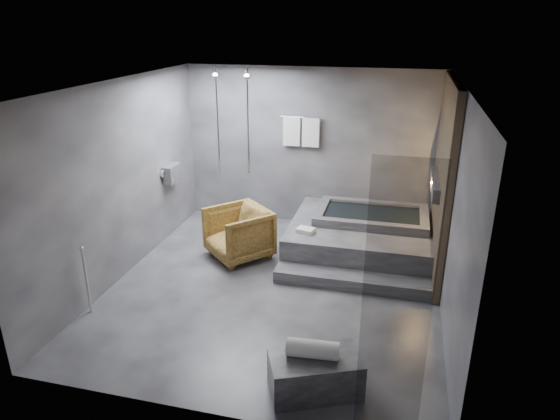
# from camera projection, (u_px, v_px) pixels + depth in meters

# --- Properties ---
(room) EXTENTS (5.00, 5.04, 2.82)m
(room) POSITION_uv_depth(u_px,v_px,m) (308.00, 166.00, 6.58)
(room) COLOR #2F2F32
(room) RESTS_ON ground
(tub_deck) EXTENTS (2.20, 2.00, 0.50)m
(tub_deck) POSITION_uv_depth(u_px,v_px,m) (360.00, 237.00, 8.06)
(tub_deck) COLOR #343437
(tub_deck) RESTS_ON ground
(tub_step) EXTENTS (2.20, 0.36, 0.18)m
(tub_step) POSITION_uv_depth(u_px,v_px,m) (351.00, 281.00, 7.05)
(tub_step) COLOR #343437
(tub_step) RESTS_ON ground
(concrete_bench) EXTENTS (1.03, 0.82, 0.41)m
(concrete_bench) POSITION_uv_depth(u_px,v_px,m) (315.00, 374.00, 5.03)
(concrete_bench) COLOR #2F2F31
(concrete_bench) RESTS_ON ground
(driftwood_chair) EXTENTS (1.24, 1.24, 0.81)m
(driftwood_chair) POSITION_uv_depth(u_px,v_px,m) (239.00, 233.00, 7.82)
(driftwood_chair) COLOR #4F3613
(driftwood_chair) RESTS_ON ground
(rolled_towel) EXTENTS (0.53, 0.22, 0.19)m
(rolled_towel) POSITION_uv_depth(u_px,v_px,m) (313.00, 349.00, 4.93)
(rolled_towel) COLOR white
(rolled_towel) RESTS_ON concrete_bench
(deck_towel) EXTENTS (0.29, 0.24, 0.07)m
(deck_towel) POSITION_uv_depth(u_px,v_px,m) (306.00, 230.00, 7.60)
(deck_towel) COLOR silver
(deck_towel) RESTS_ON tub_deck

